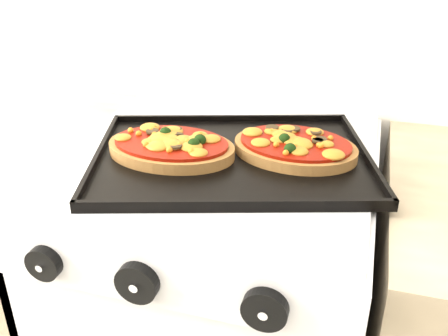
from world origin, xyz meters
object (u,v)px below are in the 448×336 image
(stove, at_px, (218,329))
(baking_tray, at_px, (232,155))
(pizza_right, at_px, (295,146))
(pizza_left, at_px, (171,146))

(stove, xyz_separation_m, baking_tray, (0.04, -0.03, 0.47))
(baking_tray, bearing_deg, pizza_right, 4.76)
(pizza_left, xyz_separation_m, pizza_right, (0.22, 0.07, -0.00))
(pizza_left, bearing_deg, pizza_right, 17.32)
(baking_tray, bearing_deg, pizza_left, 174.88)
(baking_tray, height_order, pizza_right, pizza_right)
(stove, relative_size, pizza_right, 3.95)
(stove, bearing_deg, pizza_left, -145.59)
(stove, xyz_separation_m, pizza_left, (-0.07, -0.05, 0.48))
(pizza_right, bearing_deg, stove, -172.87)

